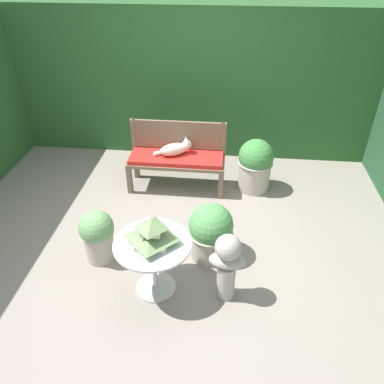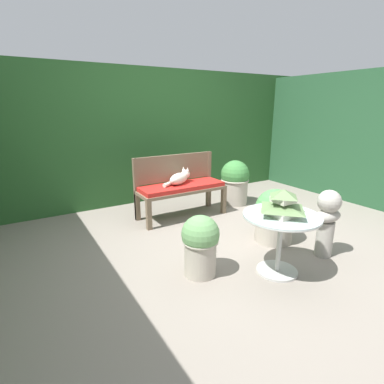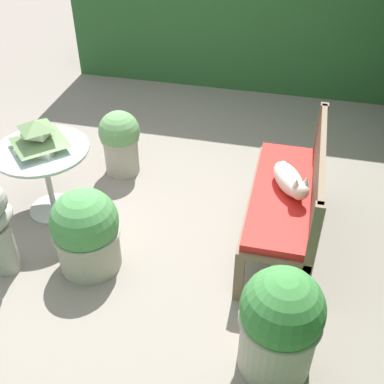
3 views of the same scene
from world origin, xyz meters
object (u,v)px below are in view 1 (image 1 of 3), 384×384
(garden_bench, at_px, (176,161))
(potted_plant_patio_mid, at_px, (211,232))
(patio_table, at_px, (153,253))
(potted_plant_bench_right, at_px, (255,165))
(garden_bust, at_px, (227,262))
(pagoda_birdhouse, at_px, (152,234))
(cat, at_px, (175,149))
(potted_plant_path_edge, at_px, (98,235))

(garden_bench, bearing_deg, potted_plant_patio_mid, -67.11)
(patio_table, xyz_separation_m, potted_plant_bench_right, (0.95, 1.81, -0.09))
(patio_table, bearing_deg, garden_bust, -1.30)
(patio_table, bearing_deg, potted_plant_patio_mid, 47.24)
(patio_table, distance_m, pagoda_birdhouse, 0.22)
(pagoda_birdhouse, relative_size, potted_plant_patio_mid, 0.59)
(garden_bench, height_order, cat, cat)
(garden_bench, xyz_separation_m, garden_bust, (0.68, -1.74, 0.02))
(pagoda_birdhouse, xyz_separation_m, garden_bust, (0.64, -0.01, -0.25))
(garden_bust, bearing_deg, garden_bench, 114.55)
(patio_table, distance_m, garden_bust, 0.65)
(garden_bench, height_order, garden_bust, garden_bust)
(garden_bench, relative_size, garden_bust, 1.74)
(patio_table, height_order, garden_bust, garden_bust)
(cat, bearing_deg, potted_plant_bench_right, -24.85)
(garden_bench, bearing_deg, potted_plant_path_edge, -113.10)
(cat, bearing_deg, patio_table, -115.64)
(pagoda_birdhouse, bearing_deg, potted_plant_patio_mid, 47.24)
(garden_bust, bearing_deg, potted_plant_patio_mid, 111.15)
(pagoda_birdhouse, height_order, garden_bust, pagoda_birdhouse)
(pagoda_birdhouse, distance_m, garden_bust, 0.69)
(potted_plant_path_edge, height_order, potted_plant_bench_right, potted_plant_bench_right)
(garden_bust, bearing_deg, potted_plant_bench_right, 83.52)
(garden_bench, distance_m, potted_plant_path_edge, 1.51)
(cat, bearing_deg, garden_bust, -95.93)
(garden_bench, xyz_separation_m, patio_table, (0.04, -1.73, 0.05))
(garden_bench, distance_m, cat, 0.16)
(potted_plant_path_edge, relative_size, potted_plant_bench_right, 0.83)
(garden_bust, relative_size, potted_plant_bench_right, 1.02)
(garden_bust, relative_size, potted_plant_path_edge, 1.23)
(garden_bench, relative_size, potted_plant_path_edge, 2.14)
(potted_plant_patio_mid, bearing_deg, garden_bench, 112.89)
(garden_bust, relative_size, potted_plant_patio_mid, 1.16)
(cat, relative_size, potted_plant_bench_right, 0.69)
(potted_plant_bench_right, bearing_deg, potted_plant_patio_mid, -110.29)
(pagoda_birdhouse, distance_m, potted_plant_path_edge, 0.80)
(pagoda_birdhouse, height_order, potted_plant_path_edge, pagoda_birdhouse)
(cat, bearing_deg, garden_bench, -96.60)
(patio_table, relative_size, garden_bust, 0.98)
(potted_plant_patio_mid, bearing_deg, potted_plant_bench_right, 69.71)
(pagoda_birdhouse, distance_m, potted_plant_bench_right, 2.07)
(garden_bench, bearing_deg, pagoda_birdhouse, -88.69)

